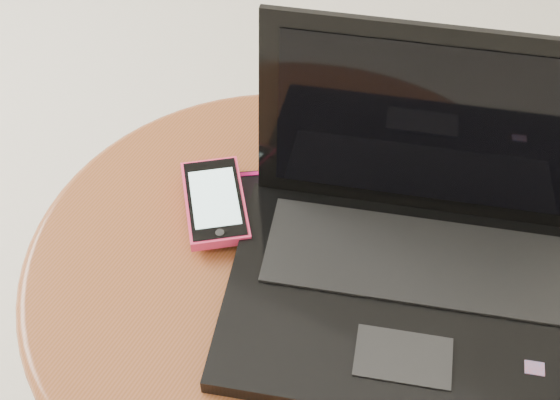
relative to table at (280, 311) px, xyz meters
The scene contains 4 objects.
table is the anchor object (origin of this frame).
laptop 0.21m from the table, 20.65° to the left, with size 0.46×0.40×0.25m.
phone_black 0.14m from the table, 151.02° to the left, with size 0.11×0.12×0.01m.
phone_pink 0.16m from the table, 163.78° to the left, with size 0.13×0.14×0.02m.
Camera 1 is at (0.30, -0.45, 1.19)m, focal length 50.76 mm.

